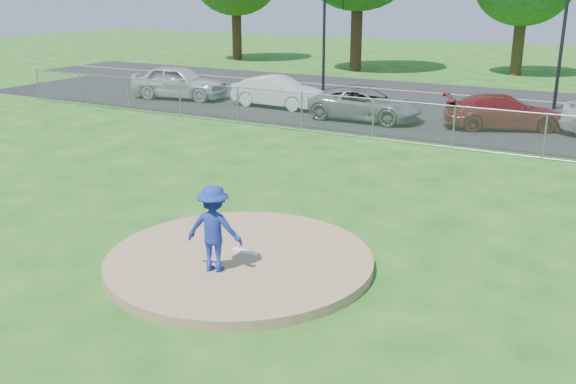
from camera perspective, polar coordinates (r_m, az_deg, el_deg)
name	(u,v)px	position (r m, az deg, el deg)	size (l,w,h in m)	color
ground	(406,157)	(21.71, 10.41, 3.05)	(120.00, 120.00, 0.00)	#1A5211
pitchers_mound	(240,260)	(13.09, -4.31, -6.07)	(5.40, 5.40, 0.20)	#957152
pitching_rubber	(245,251)	(13.20, -3.85, -5.29)	(0.60, 0.15, 0.04)	white
chain_link_fence	(426,125)	(23.40, 12.14, 5.88)	(40.00, 0.06, 1.50)	gray
parking_lot	(458,123)	(27.80, 14.88, 5.93)	(50.00, 8.00, 0.01)	black
street	(497,98)	(35.01, 18.10, 7.96)	(60.00, 7.00, 0.01)	black
traffic_signal_left	(328,28)	(35.55, 3.58, 14.36)	(1.28, 0.20, 5.60)	black
pitcher	(214,228)	(12.17, -6.59, -3.23)	(1.09, 0.62, 1.68)	navy
traffic_cone	(329,109)	(28.13, 3.66, 7.37)	(0.37, 0.37, 0.71)	#E44F0C
parked_car_silver	(179,82)	(33.42, -9.64, 9.61)	(1.97, 4.91, 1.67)	#B4B4B9
parked_car_white	(277,92)	(30.53, -0.96, 8.90)	(1.52, 4.37, 1.44)	silver
parked_car_gray	(366,105)	(27.61, 6.92, 7.72)	(2.19, 4.75, 1.32)	slate
parked_car_darkred	(503,112)	(27.09, 18.60, 6.77)	(1.89, 4.64, 1.35)	maroon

